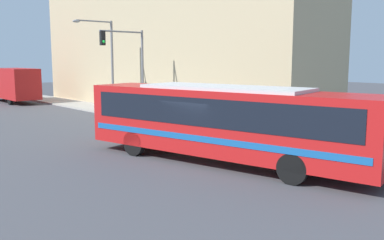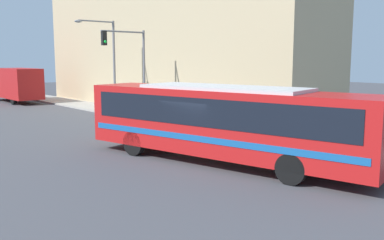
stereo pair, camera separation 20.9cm
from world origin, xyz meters
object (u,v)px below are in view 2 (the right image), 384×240
traffic_light_pole (131,59)px  parking_meter (147,106)px  fire_hydrant (207,124)px  street_lamp (109,57)px  delivery_truck (17,84)px  city_bus (223,119)px

traffic_light_pole → parking_meter: bearing=-26.5°
fire_hydrant → traffic_light_pole: size_ratio=0.11×
fire_hydrant → street_lamp: size_ratio=0.10×
delivery_truck → parking_meter: delivery_truck is taller
city_bus → street_lamp: bearing=62.8°
city_bus → street_lamp: (4.43, 16.38, 2.44)m
fire_hydrant → parking_meter: size_ratio=0.51×
city_bus → delivery_truck: size_ratio=1.54×
fire_hydrant → city_bus: bearing=-128.4°
delivery_truck → fire_hydrant: bearing=-84.3°
parking_meter → delivery_truck: bearing=97.5°
delivery_truck → traffic_light_pole: traffic_light_pole is taller
city_bus → street_lamp: 17.14m
fire_hydrant → parking_meter: (0.00, 6.01, 0.54)m
parking_meter → fire_hydrant: bearing=-90.0°
street_lamp → parking_meter: bearing=-87.2°
city_bus → delivery_truck: (2.25, 30.01, -0.06)m
delivery_truck → parking_meter: 18.30m
parking_meter → street_lamp: street_lamp is taller
delivery_truck → fire_hydrant: 24.29m
city_bus → street_lamp: street_lamp is taller
parking_meter → street_lamp: bearing=92.8°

